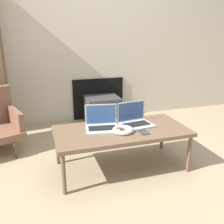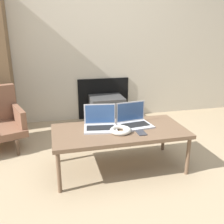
# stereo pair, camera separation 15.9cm
# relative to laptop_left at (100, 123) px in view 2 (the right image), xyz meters

# --- Properties ---
(ground_plane) EXTENTS (14.00, 14.00, 0.00)m
(ground_plane) POSITION_rel_laptop_left_xyz_m (0.17, -0.40, -0.46)
(ground_plane) COLOR #998466
(wall_back) EXTENTS (7.00, 0.08, 2.60)m
(wall_back) POSITION_rel_laptop_left_xyz_m (0.17, 1.51, 0.83)
(wall_back) COLOR #B7AD99
(wall_back) RESTS_ON ground_plane
(table) EXTENTS (1.27, 0.61, 0.41)m
(table) POSITION_rel_laptop_left_xyz_m (0.17, -0.09, -0.08)
(table) COLOR brown
(table) RESTS_ON ground_plane
(laptop_left) EXTENTS (0.34, 0.29, 0.22)m
(laptop_left) POSITION_rel_laptop_left_xyz_m (0.00, 0.00, 0.00)
(laptop_left) COLOR #B2B2B7
(laptop_left) RESTS_ON table
(laptop_right) EXTENTS (0.34, 0.28, 0.22)m
(laptop_right) POSITION_rel_laptop_left_xyz_m (0.34, 0.00, 0.00)
(laptop_right) COLOR #B2B2B7
(laptop_right) RESTS_ON table
(headphones) EXTENTS (0.20, 0.20, 0.04)m
(headphones) POSITION_rel_laptop_left_xyz_m (0.16, -0.15, -0.03)
(headphones) COLOR beige
(headphones) RESTS_ON table
(phone) EXTENTS (0.08, 0.13, 0.01)m
(phone) POSITION_rel_laptop_left_xyz_m (0.34, -0.22, -0.04)
(phone) COLOR #333338
(phone) RESTS_ON table
(tv) EXTENTS (0.48, 0.43, 0.39)m
(tv) POSITION_rel_laptop_left_xyz_m (0.34, 1.25, -0.26)
(tv) COLOR #383838
(tv) RESTS_ON ground_plane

